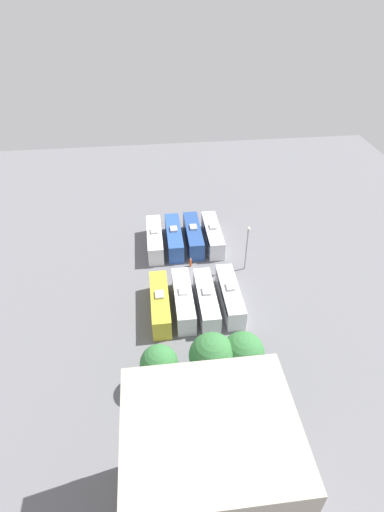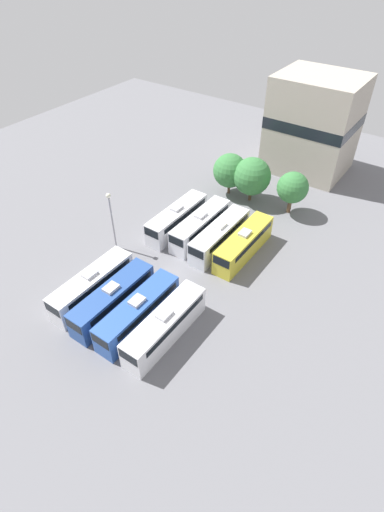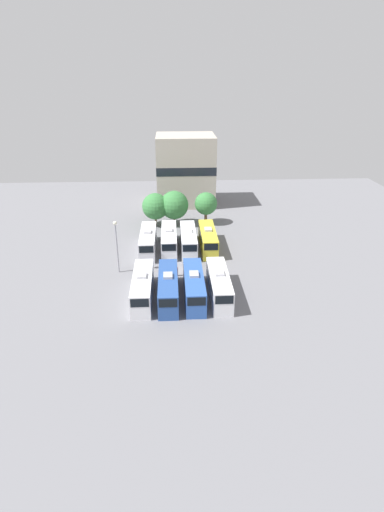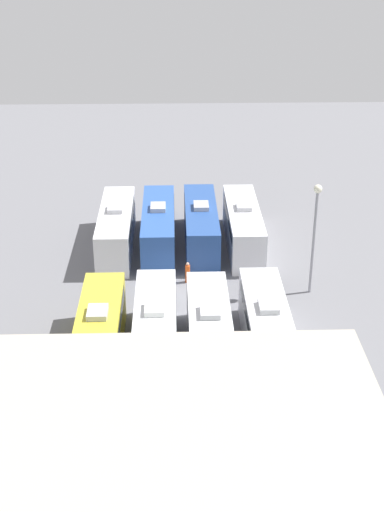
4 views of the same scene
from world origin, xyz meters
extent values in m
plane|color=slate|center=(0.00, 0.00, 0.00)|extent=(111.08, 111.08, 0.00)
cube|color=white|center=(-5.21, -8.03, 1.65)|extent=(2.57, 10.91, 3.30)
cube|color=black|center=(-5.21, -7.76, 2.59)|extent=(2.61, 9.28, 0.73)
cube|color=black|center=(-5.21, -13.48, 2.57)|extent=(2.26, 0.08, 1.16)
cube|color=#B2B2B7|center=(-5.21, -8.03, 3.48)|extent=(1.20, 1.60, 0.35)
cube|color=#284C93|center=(-1.78, -8.25, 1.65)|extent=(2.57, 10.91, 3.30)
cube|color=black|center=(-1.78, -7.98, 2.59)|extent=(2.61, 9.28, 0.73)
cube|color=black|center=(-1.78, -13.70, 2.57)|extent=(2.26, 0.08, 1.16)
cube|color=#B2B2B7|center=(-1.78, -8.25, 3.48)|extent=(1.20, 1.60, 0.35)
cube|color=#2D56A8|center=(1.69, -8.07, 1.65)|extent=(2.57, 10.91, 3.30)
cube|color=black|center=(1.69, -7.79, 2.59)|extent=(2.61, 9.28, 0.73)
cube|color=black|center=(1.69, -13.51, 2.57)|extent=(2.26, 0.08, 1.16)
cube|color=#B2B2B7|center=(1.69, -8.07, 3.48)|extent=(1.20, 1.60, 0.35)
cube|color=white|center=(5.11, -7.86, 1.65)|extent=(2.57, 10.91, 3.30)
cube|color=black|center=(5.11, -7.59, 2.59)|extent=(2.61, 9.28, 0.73)
cube|color=black|center=(5.11, -13.31, 2.57)|extent=(2.26, 0.08, 1.16)
cube|color=#B2B2B7|center=(5.11, -7.86, 3.48)|extent=(1.20, 1.60, 0.35)
cube|color=silver|center=(-5.22, 7.90, 1.65)|extent=(2.57, 10.91, 3.30)
cube|color=black|center=(-5.22, 8.17, 2.59)|extent=(2.61, 9.28, 0.73)
cube|color=black|center=(-5.22, 2.45, 2.57)|extent=(2.26, 0.08, 1.16)
cube|color=#B2B2B7|center=(-5.22, 7.90, 3.48)|extent=(1.20, 1.60, 0.35)
cube|color=silver|center=(-1.66, 8.41, 1.65)|extent=(2.57, 10.91, 3.30)
cube|color=black|center=(-1.66, 8.69, 2.59)|extent=(2.61, 9.28, 0.73)
cube|color=black|center=(-1.66, 2.97, 2.57)|extent=(2.26, 0.08, 1.16)
cube|color=#B2B2B7|center=(-1.66, 8.41, 3.48)|extent=(1.20, 1.60, 0.35)
cube|color=silver|center=(1.65, 7.99, 1.65)|extent=(2.57, 10.91, 3.30)
cube|color=black|center=(1.65, 8.27, 2.59)|extent=(2.61, 9.28, 0.73)
cube|color=black|center=(1.65, 2.55, 2.57)|extent=(2.26, 0.08, 1.16)
cube|color=white|center=(1.65, 7.99, 3.48)|extent=(1.20, 1.60, 0.35)
cube|color=gold|center=(5.05, 8.34, 1.65)|extent=(2.57, 10.91, 3.30)
cube|color=black|center=(5.05, 8.61, 2.59)|extent=(2.61, 9.28, 0.73)
cube|color=black|center=(5.05, 2.90, 2.57)|extent=(2.26, 0.08, 1.16)
cube|color=#B2B2B7|center=(5.05, 8.34, 3.48)|extent=(1.20, 1.60, 0.35)
cylinder|color=#CC4C19|center=(-0.54, -1.79, 0.69)|extent=(0.36, 0.36, 1.39)
sphere|color=tan|center=(-0.54, -1.79, 1.51)|extent=(0.24, 0.24, 0.24)
cylinder|color=gray|center=(-9.35, -0.03, 3.89)|extent=(0.20, 0.20, 7.78)
sphere|color=#EAE5C6|center=(-9.35, -0.03, 7.96)|extent=(0.60, 0.60, 0.60)
cylinder|color=brown|center=(-4.29, 20.17, 1.06)|extent=(0.41, 0.41, 2.11)
sphere|color=#387A3D|center=(-4.29, 20.17, 3.93)|extent=(5.17, 5.17, 5.17)
cylinder|color=brown|center=(-0.57, 20.29, 1.07)|extent=(0.46, 0.46, 2.14)
sphere|color=#387A3D|center=(-0.57, 20.29, 4.09)|extent=(5.59, 5.59, 5.59)
cylinder|color=brown|center=(5.71, 20.72, 1.29)|extent=(0.58, 0.58, 2.58)
sphere|color=#387A3D|center=(5.71, 20.72, 4.15)|extent=(4.48, 4.48, 4.48)
cube|color=#B2A899|center=(2.24, 35.00, 7.67)|extent=(12.85, 11.08, 15.34)
cube|color=black|center=(2.24, 35.00, 8.43)|extent=(12.91, 11.14, 1.80)
camera|label=1|loc=(5.33, 49.90, 41.99)|focal=28.00mm
camera|label=2|loc=(22.48, -27.64, 33.53)|focal=28.00mm
camera|label=3|loc=(-1.07, -55.00, 28.00)|focal=28.00mm
camera|label=4|loc=(0.44, 44.98, 25.13)|focal=50.00mm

